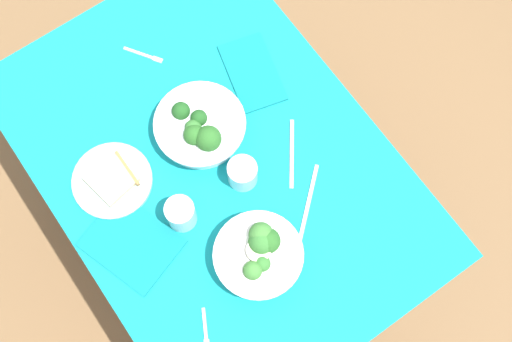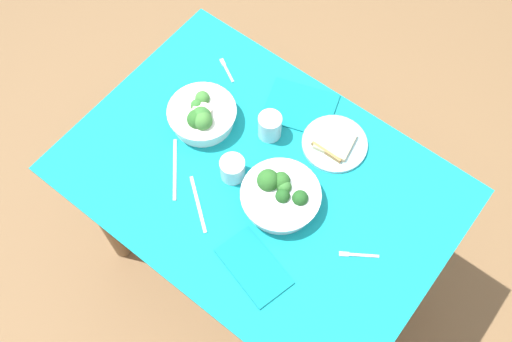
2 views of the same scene
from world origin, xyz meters
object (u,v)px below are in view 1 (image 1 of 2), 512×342
object	(u,v)px
napkin_folded_upper	(131,243)
napkin_folded_lower	(252,73)
water_glass_center	(181,214)
fork_by_near_bowl	(145,55)
broccoli_bowl_near	(200,128)
table_knife_left	(308,203)
fork_by_far_bowl	(206,332)
bread_side_plate	(112,180)
broccoli_bowl_far	(259,254)
water_glass_side	(242,173)
table_knife_right	(292,154)

from	to	relation	value
napkin_folded_upper	napkin_folded_lower	distance (m)	0.55
water_glass_center	fork_by_near_bowl	size ratio (longest dim) A/B	0.88
water_glass_center	napkin_folded_lower	distance (m)	0.44
broccoli_bowl_near	table_knife_left	distance (m)	0.33
fork_by_near_bowl	napkin_folded_upper	size ratio (longest dim) A/B	0.46
water_glass_center	fork_by_far_bowl	xyz separation A→B (m)	(-0.26, 0.11, -0.04)
broccoli_bowl_near	bread_side_plate	world-z (taller)	broccoli_bowl_near
broccoli_bowl_far	broccoli_bowl_near	world-z (taller)	broccoli_bowl_far
broccoli_bowl_far	napkin_folded_lower	size ratio (longest dim) A/B	1.01
broccoli_bowl_far	napkin_folded_lower	bearing A→B (deg)	-33.02
broccoli_bowl_near	water_glass_side	distance (m)	0.16
water_glass_side	table_knife_right	xyz separation A→B (m)	(-0.02, -0.14, -0.04)
broccoli_bowl_far	water_glass_side	bearing A→B (deg)	-23.61
bread_side_plate	napkin_folded_lower	world-z (taller)	bread_side_plate
broccoli_bowl_far	table_knife_right	size ratio (longest dim) A/B	1.15
water_glass_center	fork_by_far_bowl	world-z (taller)	water_glass_center
broccoli_bowl_far	napkin_folded_lower	xyz separation A→B (m)	(0.42, -0.27, -0.04)
fork_by_near_bowl	napkin_folded_lower	distance (m)	0.29
fork_by_near_bowl	napkin_folded_lower	bearing A→B (deg)	10.79
broccoli_bowl_far	table_knife_left	world-z (taller)	broccoli_bowl_far
broccoli_bowl_near	napkin_folded_upper	world-z (taller)	broccoli_bowl_near
broccoli_bowl_far	table_knife_right	distance (m)	0.28
broccoli_bowl_near	bread_side_plate	xyz separation A→B (m)	(0.02, 0.25, -0.03)
bread_side_plate	water_glass_side	xyz separation A→B (m)	(-0.18, -0.27, 0.03)
broccoli_bowl_far	water_glass_center	distance (m)	0.21
broccoli_bowl_near	table_knife_right	bearing A→B (deg)	-138.76
bread_side_plate	napkin_folded_lower	xyz separation A→B (m)	(0.05, -0.46, -0.01)
napkin_folded_upper	fork_by_far_bowl	bearing A→B (deg)	-173.89
fork_by_far_bowl	water_glass_side	bearing A→B (deg)	160.41
fork_by_far_bowl	table_knife_left	bearing A→B (deg)	134.60
fork_by_far_bowl	napkin_folded_upper	bearing A→B (deg)	-145.79
broccoli_bowl_near	fork_by_far_bowl	distance (m)	0.51
fork_by_near_bowl	fork_by_far_bowl	bearing A→B (deg)	-55.14
napkin_folded_upper	water_glass_side	bearing A→B (deg)	-93.33
fork_by_near_bowl	bread_side_plate	bearing A→B (deg)	-79.06
bread_side_plate	fork_by_near_bowl	world-z (taller)	bread_side_plate
bread_side_plate	napkin_folded_lower	size ratio (longest dim) A/B	0.96
table_knife_right	napkin_folded_upper	xyz separation A→B (m)	(0.04, 0.46, 0.00)
water_glass_side	broccoli_bowl_near	bearing A→B (deg)	6.60
water_glass_side	fork_by_near_bowl	world-z (taller)	water_glass_side
broccoli_bowl_far	bread_side_plate	size ratio (longest dim) A/B	1.06
fork_by_near_bowl	water_glass_side	bearing A→B (deg)	-31.62
broccoli_bowl_far	napkin_folded_upper	xyz separation A→B (m)	(0.21, 0.24, -0.04)
table_knife_left	table_knife_right	xyz separation A→B (m)	(0.13, -0.04, 0.00)
napkin_folded_lower	broccoli_bowl_far	bearing A→B (deg)	146.98
fork_by_far_bowl	table_knife_left	world-z (taller)	same
napkin_folded_lower	fork_by_near_bowl	bearing A→B (deg)	44.70
water_glass_center	napkin_folded_upper	distance (m)	0.14
fork_by_near_bowl	table_knife_right	world-z (taller)	same
bread_side_plate	water_glass_center	xyz separation A→B (m)	(-0.18, -0.09, 0.03)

